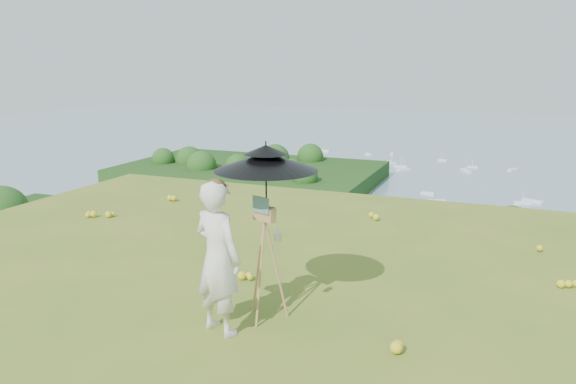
% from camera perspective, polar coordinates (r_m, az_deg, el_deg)
% --- Properties ---
extents(ground, '(14.00, 14.00, 0.00)m').
position_cam_1_polar(ground, '(6.75, -4.18, -13.10)').
color(ground, '#507120').
rests_on(ground, ground).
extents(shoreline_tier, '(170.00, 28.00, 8.00)m').
position_cam_1_polar(shoreline_tier, '(89.41, 18.45, -13.64)').
color(shoreline_tier, slate).
rests_on(shoreline_tier, bay_water).
extents(bay_water, '(700.00, 700.00, 0.00)m').
position_cam_1_polar(bay_water, '(248.22, 21.07, 3.47)').
color(bay_water, slate).
rests_on(bay_water, ground).
extents(peninsula, '(90.00, 60.00, 12.00)m').
position_cam_1_polar(peninsula, '(181.10, -3.88, 2.71)').
color(peninsula, black).
rests_on(peninsula, bay_water).
extents(slope_trees, '(110.00, 50.00, 6.00)m').
position_cam_1_polar(slope_trees, '(44.33, 16.84, -11.59)').
color(slope_trees, '#164B16').
rests_on(slope_trees, forest_slope).
extents(harbor_town, '(110.00, 22.00, 5.00)m').
position_cam_1_polar(harbor_town, '(86.78, 18.76, -9.79)').
color(harbor_town, silver).
rests_on(harbor_town, shoreline_tier).
extents(moored_boats, '(140.00, 140.00, 0.70)m').
position_cam_1_polar(moored_boats, '(171.09, 16.29, 0.02)').
color(moored_boats, white).
rests_on(moored_boats, bay_water).
extents(wildflowers, '(10.00, 10.50, 0.12)m').
position_cam_1_polar(wildflowers, '(6.93, -3.27, -11.83)').
color(wildflowers, gold).
rests_on(wildflowers, ground).
extents(painter, '(0.74, 0.60, 1.75)m').
position_cam_1_polar(painter, '(6.25, -7.15, -6.67)').
color(painter, silver).
rests_on(painter, ground).
extents(field_easel, '(0.72, 0.72, 1.49)m').
position_cam_1_polar(field_easel, '(6.58, -2.36, -6.75)').
color(field_easel, '#AF6E49').
rests_on(field_easel, ground).
extents(sun_umbrella, '(1.50, 1.50, 0.89)m').
position_cam_1_polar(sun_umbrella, '(6.35, -2.24, 1.22)').
color(sun_umbrella, black).
rests_on(sun_umbrella, field_easel).
extents(painter_cap, '(0.31, 0.33, 0.10)m').
position_cam_1_polar(painter_cap, '(6.03, -7.37, 0.74)').
color(painter_cap, '#C06978').
rests_on(painter_cap, painter).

